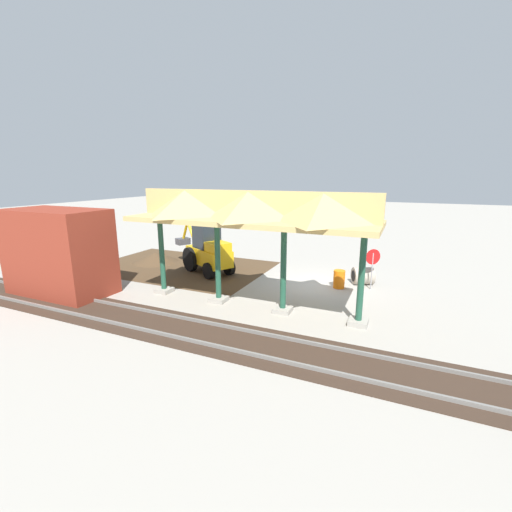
% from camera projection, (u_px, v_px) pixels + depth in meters
% --- Properties ---
extents(ground_plane, '(120.00, 120.00, 0.00)m').
position_uv_depth(ground_plane, '(316.00, 284.00, 17.59)').
color(ground_plane, '#9E998E').
extents(dirt_work_zone, '(10.48, 7.00, 0.01)m').
position_uv_depth(dirt_work_zone, '(181.00, 267.00, 20.98)').
color(dirt_work_zone, '#4C3823').
rests_on(dirt_work_zone, ground).
extents(platform_canopy, '(10.23, 3.20, 4.90)m').
position_uv_depth(platform_canopy, '(249.00, 210.00, 13.69)').
color(platform_canopy, '#9E998E').
rests_on(platform_canopy, ground).
extents(rail_tracks, '(60.00, 2.58, 0.15)m').
position_uv_depth(rail_tracks, '(262.00, 346.00, 11.22)').
color(rail_tracks, slate).
rests_on(rail_tracks, ground).
extents(stop_sign, '(0.63, 0.47, 2.02)m').
position_uv_depth(stop_sign, '(373.00, 261.00, 16.56)').
color(stop_sign, gray).
rests_on(stop_sign, ground).
extents(backhoe, '(5.11, 3.54, 2.82)m').
position_uv_depth(backhoe, '(207.00, 251.00, 19.61)').
color(backhoe, '#EAB214').
rests_on(backhoe, ground).
extents(dirt_mound, '(5.89, 5.89, 1.23)m').
position_uv_depth(dirt_mound, '(156.00, 262.00, 22.18)').
color(dirt_mound, '#4C3823').
rests_on(dirt_mound, ground).
extents(concrete_pipe, '(1.29, 1.24, 0.89)m').
position_uv_depth(concrete_pipe, '(363.00, 276.00, 17.55)').
color(concrete_pipe, '#9E9384').
rests_on(concrete_pipe, ground).
extents(brick_utility_building, '(4.83, 2.51, 3.98)m').
position_uv_depth(brick_utility_building, '(59.00, 252.00, 15.97)').
color(brick_utility_building, maroon).
rests_on(brick_utility_building, ground).
extents(traffic_barrel, '(0.56, 0.56, 0.90)m').
position_uv_depth(traffic_barrel, '(339.00, 279.00, 16.98)').
color(traffic_barrel, orange).
rests_on(traffic_barrel, ground).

